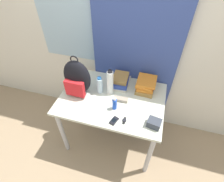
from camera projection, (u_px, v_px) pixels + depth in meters
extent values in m
plane|color=#9E8466|center=(103.00, 163.00, 2.15)|extent=(12.00, 12.00, 0.00)
cube|color=silver|center=(124.00, 36.00, 1.88)|extent=(6.00, 0.05, 2.50)
cube|color=#9EBCD1|center=(84.00, 28.00, 1.92)|extent=(1.10, 0.01, 0.80)
cube|color=#384C93|center=(136.00, 40.00, 1.82)|extent=(0.95, 0.04, 2.50)
cube|color=beige|center=(112.00, 99.00, 1.90)|extent=(1.12, 0.78, 0.03)
cylinder|color=#B2B2B7|center=(63.00, 133.00, 2.04)|extent=(0.05, 0.05, 0.74)
cylinder|color=#B2B2B7|center=(149.00, 156.00, 1.83)|extent=(0.05, 0.05, 0.74)
cylinder|color=#B2B2B7|center=(85.00, 94.00, 2.50)|extent=(0.05, 0.05, 0.74)
cylinder|color=#B2B2B7|center=(156.00, 109.00, 2.30)|extent=(0.05, 0.05, 0.74)
ellipsoid|color=black|center=(77.00, 77.00, 1.82)|extent=(0.30, 0.15, 0.41)
cube|color=red|center=(75.00, 88.00, 1.82)|extent=(0.21, 0.05, 0.18)
torus|color=black|center=(74.00, 60.00, 1.67)|extent=(0.09, 0.01, 0.09)
cube|color=silver|center=(120.00, 83.00, 2.04)|extent=(0.20, 0.28, 0.03)
cube|color=navy|center=(121.00, 81.00, 2.01)|extent=(0.19, 0.28, 0.04)
cube|color=olive|center=(121.00, 78.00, 1.98)|extent=(0.17, 0.22, 0.04)
cube|color=olive|center=(146.00, 87.00, 1.97)|extent=(0.20, 0.28, 0.05)
cube|color=orange|center=(145.00, 84.00, 1.95)|extent=(0.19, 0.26, 0.03)
cube|color=orange|center=(146.00, 82.00, 1.93)|extent=(0.20, 0.25, 0.03)
cube|color=orange|center=(147.00, 81.00, 1.91)|extent=(0.21, 0.22, 0.03)
cylinder|color=silver|center=(100.00, 86.00, 1.89)|extent=(0.06, 0.06, 0.19)
cylinder|color=#286BB7|center=(99.00, 78.00, 1.82)|extent=(0.04, 0.04, 0.02)
cylinder|color=white|center=(110.00, 83.00, 1.86)|extent=(0.07, 0.07, 0.28)
cylinder|color=black|center=(110.00, 71.00, 1.75)|extent=(0.05, 0.05, 0.02)
cylinder|color=blue|center=(115.00, 104.00, 1.74)|extent=(0.04, 0.04, 0.13)
cylinder|color=white|center=(115.00, 99.00, 1.69)|extent=(0.03, 0.03, 0.02)
cube|color=black|center=(114.00, 121.00, 1.66)|extent=(0.08, 0.11, 0.02)
cube|color=black|center=(114.00, 120.00, 1.65)|extent=(0.05, 0.05, 0.00)
cube|color=gray|center=(121.00, 99.00, 1.85)|extent=(0.15, 0.06, 0.04)
cube|color=#383D47|center=(154.00, 123.00, 1.60)|extent=(0.14, 0.12, 0.07)
cube|color=black|center=(124.00, 121.00, 1.67)|extent=(0.02, 0.09, 0.00)
cylinder|color=#232328|center=(124.00, 120.00, 1.66)|extent=(0.04, 0.04, 0.01)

